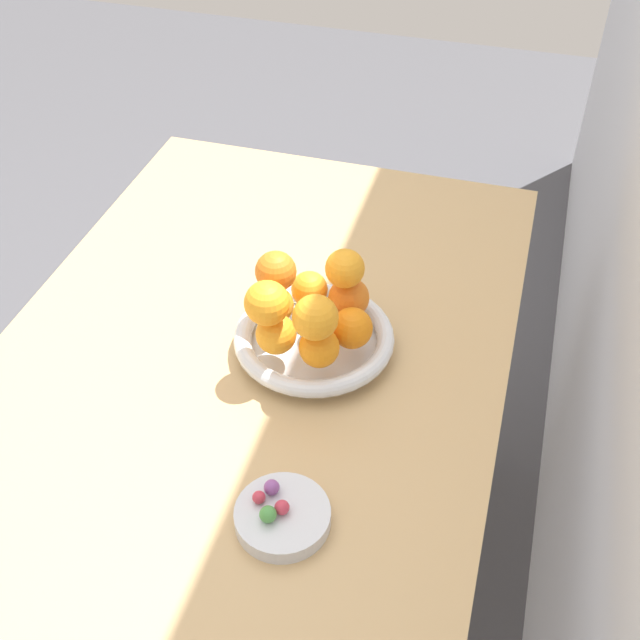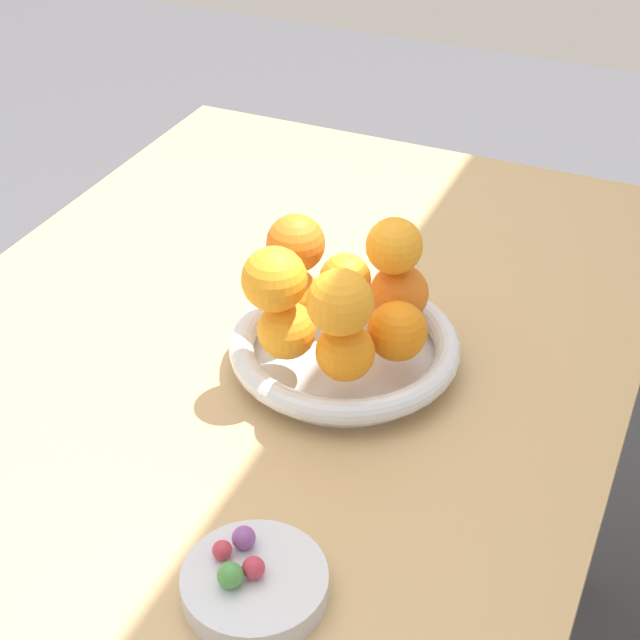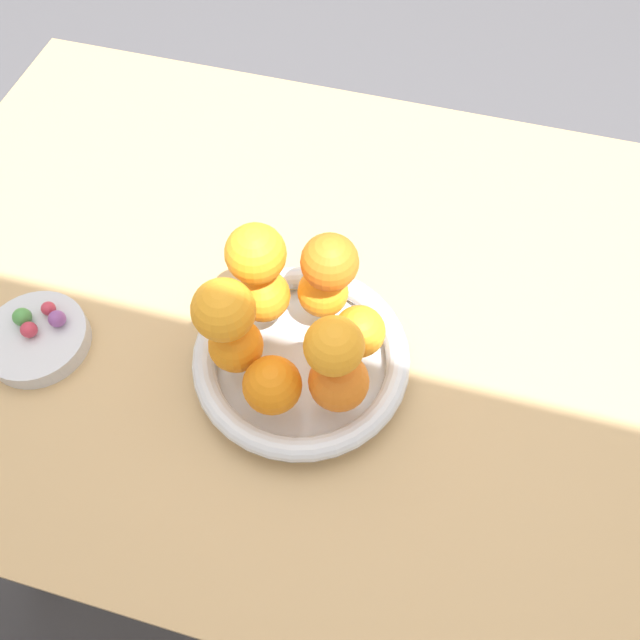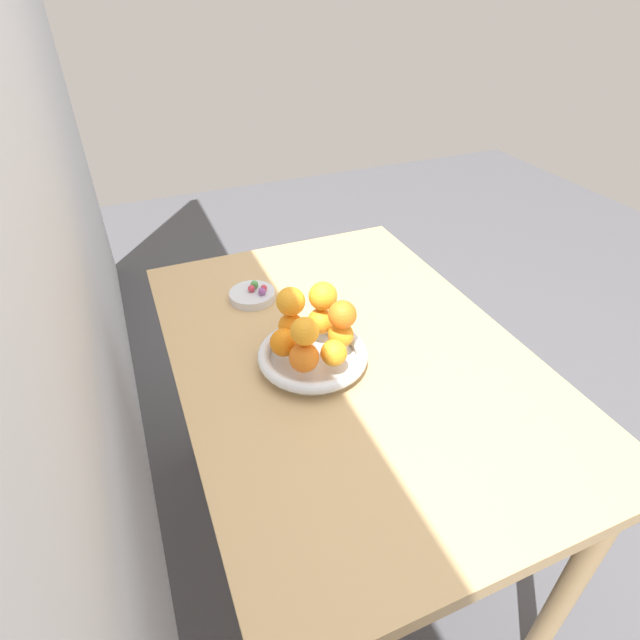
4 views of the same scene
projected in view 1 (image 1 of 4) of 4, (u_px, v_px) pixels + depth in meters
The scene contains 18 objects.
ground_plane at pixel (273, 595), 1.71m from camera, with size 6.00×6.00×0.00m, color #4C4C51.
dining_table at pixel (256, 384), 1.27m from camera, with size 1.10×0.76×0.74m.
fruit_bowl at pixel (314, 340), 1.19m from camera, with size 0.24×0.24×0.04m.
candy_dish at pixel (283, 517), 0.97m from camera, with size 0.12×0.12×0.02m, color silver.
orange_0 at pixel (349, 298), 1.18m from camera, with size 0.06×0.06×0.06m, color orange.
orange_1 at pixel (309, 289), 1.20m from camera, with size 0.06×0.06×0.06m, color orange.
orange_2 at pixel (275, 305), 1.18m from camera, with size 0.06×0.06×0.06m, color orange.
orange_3 at pixel (276, 334), 1.13m from camera, with size 0.06×0.06×0.06m, color orange.
orange_4 at pixel (319, 347), 1.11m from camera, with size 0.06×0.06×0.06m, color orange.
orange_5 at pixel (353, 326), 1.14m from camera, with size 0.06×0.06×0.06m, color orange.
orange_6 at pixel (345, 268), 1.14m from camera, with size 0.06×0.06×0.06m, color orange.
orange_7 at pixel (276, 271), 1.14m from camera, with size 0.06×0.06×0.06m, color orange.
orange_8 at pixel (267, 303), 1.08m from camera, with size 0.06×0.06×0.06m, color orange.
orange_9 at pixel (315, 318), 1.06m from camera, with size 0.06×0.06×0.06m, color orange.
candy_ball_0 at pixel (272, 487), 0.98m from camera, with size 0.02×0.02×0.02m, color #8C4C99.
candy_ball_1 at pixel (259, 497), 0.97m from camera, with size 0.02×0.02×0.02m, color #C6384C.
candy_ball_2 at pixel (268, 514), 0.95m from camera, with size 0.02×0.02×0.02m, color #4C9947.
candy_ball_3 at pixel (282, 507), 0.96m from camera, with size 0.02×0.02×0.02m, color #C6384C.
Camera 1 is at (0.82, 0.34, 1.58)m, focal length 45.00 mm.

